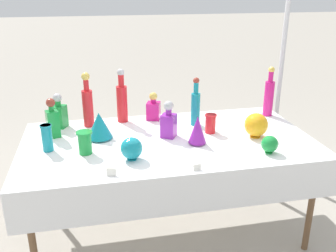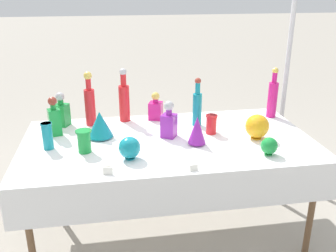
{
  "view_description": "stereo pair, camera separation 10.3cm",
  "coord_description": "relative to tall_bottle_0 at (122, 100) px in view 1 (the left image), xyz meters",
  "views": [
    {
      "loc": [
        -0.5,
        -2.39,
        1.8
      ],
      "look_at": [
        0.0,
        0.0,
        0.86
      ],
      "focal_mm": 40.0,
      "sensor_mm": 36.0,
      "label": 1
    },
    {
      "loc": [
        -0.4,
        -2.41,
        1.8
      ],
      "look_at": [
        0.0,
        0.0,
        0.86
      ],
      "focal_mm": 40.0,
      "sensor_mm": 36.0,
      "label": 2
    }
  ],
  "objects": [
    {
      "name": "tall_bottle_2",
      "position": [
        0.55,
        -0.2,
        -0.02
      ],
      "size": [
        0.07,
        0.07,
        0.38
      ],
      "color": "teal",
      "rests_on": "display_table"
    },
    {
      "name": "round_bowl_2",
      "position": [
        -0.01,
        -0.71,
        -0.1
      ],
      "size": [
        0.14,
        0.14,
        0.15
      ],
      "color": "teal",
      "rests_on": "display_table"
    },
    {
      "name": "cardboard_box_behind_left",
      "position": [
        0.1,
        0.5,
        -0.81
      ],
      "size": [
        0.62,
        0.52,
        0.34
      ],
      "color": "tan",
      "rests_on": "ground"
    },
    {
      "name": "canopy_pole",
      "position": [
        1.49,
        0.29,
        0.18
      ],
      "size": [
        0.18,
        0.18,
        2.77
      ],
      "color": "silver",
      "rests_on": "ground"
    },
    {
      "name": "slender_vase_1",
      "position": [
        0.61,
        -0.38,
        -0.1
      ],
      "size": [
        0.09,
        0.09,
        0.14
      ],
      "color": "red",
      "rests_on": "display_table"
    },
    {
      "name": "price_tag_right",
      "position": [
        0.35,
        -0.93,
        -0.16
      ],
      "size": [
        0.05,
        0.02,
        0.04
      ],
      "primitive_type": "cube",
      "rotation": [
        -0.21,
        0.0,
        0.19
      ],
      "color": "white",
      "rests_on": "display_table"
    },
    {
      "name": "fluted_vase_1",
      "position": [
        -0.19,
        -0.33,
        -0.08
      ],
      "size": [
        0.18,
        0.18,
        0.19
      ],
      "color": "teal",
      "rests_on": "display_table"
    },
    {
      "name": "price_tag_center",
      "position": [
        -0.15,
        -0.89,
        -0.16
      ],
      "size": [
        0.06,
        0.03,
        0.04
      ],
      "primitive_type": "cube",
      "rotation": [
        -0.21,
        0.0,
        -0.22
      ],
      "color": "white",
      "rests_on": "display_table"
    },
    {
      "name": "display_table",
      "position": [
        0.28,
        -0.47,
        -0.23
      ],
      "size": [
        2.04,
        1.08,
        0.76
      ],
      "color": "white",
      "rests_on": "ground"
    },
    {
      "name": "fluted_vase_0",
      "position": [
        0.46,
        -0.55,
        -0.07
      ],
      "size": [
        0.12,
        0.12,
        0.2
      ],
      "color": "purple",
      "rests_on": "display_table"
    },
    {
      "name": "ground_plane",
      "position": [
        0.28,
        -0.43,
        -0.94
      ],
      "size": [
        40.0,
        40.0,
        0.0
      ],
      "primitive_type": "plane",
      "color": "#A0998C"
    },
    {
      "name": "price_tag_left",
      "position": [
        -0.15,
        -0.88,
        -0.15
      ],
      "size": [
        0.05,
        0.02,
        0.05
      ],
      "primitive_type": "cube",
      "rotation": [
        -0.21,
        0.0,
        -0.11
      ],
      "color": "white",
      "rests_on": "display_table"
    },
    {
      "name": "slender_vase_0",
      "position": [
        -0.53,
        -0.46,
        -0.08
      ],
      "size": [
        0.07,
        0.07,
        0.18
      ],
      "color": "teal",
      "rests_on": "display_table"
    },
    {
      "name": "tall_bottle_3",
      "position": [
        -0.26,
        -0.05,
        0.0
      ],
      "size": [
        0.08,
        0.08,
        0.42
      ],
      "color": "red",
      "rests_on": "display_table"
    },
    {
      "name": "tall_bottle_0",
      "position": [
        0.0,
        0.0,
        0.0
      ],
      "size": [
        0.08,
        0.08,
        0.43
      ],
      "color": "red",
      "rests_on": "display_table"
    },
    {
      "name": "round_bowl_1",
      "position": [
        0.88,
        -0.79,
        -0.12
      ],
      "size": [
        0.11,
        0.11,
        0.12
      ],
      "color": "#198C38",
      "rests_on": "display_table"
    },
    {
      "name": "square_decanter_1",
      "position": [
        -0.48,
        -0.03,
        -0.06
      ],
      "size": [
        0.13,
        0.13,
        0.27
      ],
      "color": "#198C38",
      "rests_on": "display_table"
    },
    {
      "name": "slender_vase_2",
      "position": [
        -0.29,
        -0.56,
        -0.09
      ],
      "size": [
        0.1,
        0.1,
        0.15
      ],
      "color": "#198C38",
      "rests_on": "display_table"
    },
    {
      "name": "tall_bottle_1",
      "position": [
        1.2,
        -0.1,
        -0.01
      ],
      "size": [
        0.08,
        0.08,
        0.41
      ],
      "color": "#C61972",
      "rests_on": "display_table"
    },
    {
      "name": "square_decanter_2",
      "position": [
        0.29,
        -0.39,
        -0.06
      ],
      "size": [
        0.13,
        0.13,
        0.27
      ],
      "color": "purple",
      "rests_on": "display_table"
    },
    {
      "name": "square_decanter_3",
      "position": [
        0.25,
        -0.0,
        -0.09
      ],
      "size": [
        0.13,
        0.13,
        0.23
      ],
      "color": "#C61972",
      "rests_on": "display_table"
    },
    {
      "name": "round_bowl_0",
      "position": [
        0.9,
        -0.52,
        -0.09
      ],
      "size": [
        0.17,
        0.17,
        0.18
      ],
      "color": "orange",
      "rests_on": "display_table"
    },
    {
      "name": "square_decanter_0",
      "position": [
        -0.51,
        -0.22,
        -0.05
      ],
      "size": [
        0.1,
        0.1,
        0.29
      ],
      "color": "#198C38",
      "rests_on": "display_table"
    }
  ]
}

